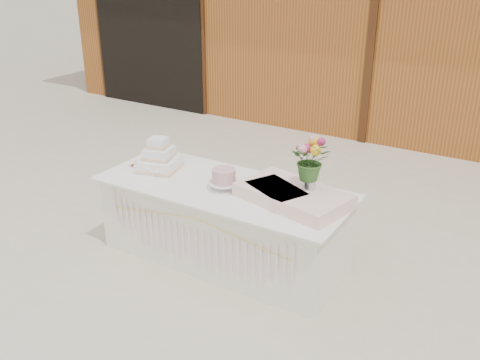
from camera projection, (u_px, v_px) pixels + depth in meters
name	position (u px, v px, depth m)	size (l,w,h in m)	color
ground	(224.00, 258.00, 5.25)	(80.00, 80.00, 0.00)	beige
barn	(409.00, 18.00, 9.29)	(12.60, 4.60, 3.30)	#A55B22
cake_table	(223.00, 223.00, 5.09)	(2.40, 1.00, 0.77)	white
wedding_cake	(159.00, 159.00, 5.26)	(0.44, 0.44, 0.33)	white
pink_cake_stand	(224.00, 178.00, 4.83)	(0.27, 0.27, 0.20)	white
satin_runner	(293.00, 195.00, 4.61)	(0.95, 0.55, 0.12)	#FFD4CD
flower_vase	(310.00, 182.00, 4.57)	(0.10, 0.10, 0.13)	silver
bouquet	(312.00, 155.00, 4.47)	(0.32, 0.28, 0.36)	#315B24
loose_flowers	(140.00, 162.00, 5.48)	(0.14, 0.34, 0.02)	pink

